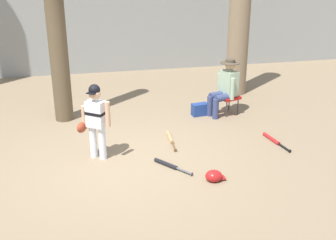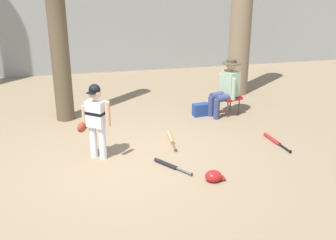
# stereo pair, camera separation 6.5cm
# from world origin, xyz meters

# --- Properties ---
(ground_plane) EXTENTS (60.00, 60.00, 0.00)m
(ground_plane) POSITION_xyz_m (0.00, 0.00, 0.00)
(ground_plane) COLOR #7F6B51
(concrete_back_wall) EXTENTS (18.00, 0.36, 2.67)m
(concrete_back_wall) POSITION_xyz_m (0.00, 5.95, 1.34)
(concrete_back_wall) COLOR gray
(concrete_back_wall) RESTS_ON ground
(tree_near_player) EXTENTS (0.61, 0.61, 4.91)m
(tree_near_player) POSITION_xyz_m (-0.95, 2.26, 2.13)
(tree_near_player) COLOR brown
(tree_near_player) RESTS_ON ground
(tree_behind_spectator) EXTENTS (0.79, 0.79, 4.23)m
(tree_behind_spectator) POSITION_xyz_m (3.16, 3.19, 1.72)
(tree_behind_spectator) COLOR #7F6B51
(tree_behind_spectator) RESTS_ON ground
(young_ballplayer) EXTENTS (0.60, 0.39, 1.31)m
(young_ballplayer) POSITION_xyz_m (-0.39, 0.30, 0.74)
(young_ballplayer) COLOR white
(young_ballplayer) RESTS_ON ground
(folding_stool) EXTENTS (0.50, 0.50, 0.41)m
(folding_stool) POSITION_xyz_m (2.49, 1.84, 0.36)
(folding_stool) COLOR red
(folding_stool) RESTS_ON ground
(seated_spectator) EXTENTS (0.68, 0.53, 1.20)m
(seated_spectator) POSITION_xyz_m (2.39, 1.81, 0.64)
(seated_spectator) COLOR navy
(seated_spectator) RESTS_ON ground
(handbag_beside_stool) EXTENTS (0.36, 0.23, 0.26)m
(handbag_beside_stool) POSITION_xyz_m (1.87, 1.87, 0.13)
(handbag_beside_stool) COLOR navy
(handbag_beside_stool) RESTS_ON ground
(bat_red_barrel) EXTENTS (0.18, 0.82, 0.07)m
(bat_red_barrel) POSITION_xyz_m (2.82, 0.28, 0.03)
(bat_red_barrel) COLOR red
(bat_red_barrel) RESTS_ON ground
(bat_wood_tan) EXTENTS (0.10, 0.83, 0.07)m
(bat_wood_tan) POSITION_xyz_m (0.98, 0.75, 0.03)
(bat_wood_tan) COLOR tan
(bat_wood_tan) RESTS_ON ground
(bat_black_composite) EXTENTS (0.52, 0.66, 0.07)m
(bat_black_composite) POSITION_xyz_m (0.72, -0.27, 0.03)
(bat_black_composite) COLOR black
(bat_black_composite) RESTS_ON ground
(batting_helmet_red) EXTENTS (0.31, 0.24, 0.18)m
(batting_helmet_red) POSITION_xyz_m (1.30, -0.86, 0.08)
(batting_helmet_red) COLOR #A81919
(batting_helmet_red) RESTS_ON ground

